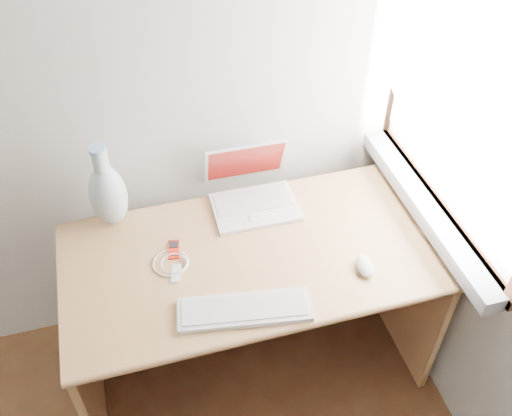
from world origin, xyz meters
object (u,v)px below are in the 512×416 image
object	(u,v)px
desk	(247,273)
laptop	(252,192)
vase	(108,193)
external_keyboard	(244,309)

from	to	relation	value
desk	laptop	bearing A→B (deg)	68.34
laptop	vase	bearing A→B (deg)	177.09
laptop	external_keyboard	xyz separation A→B (m)	(-0.17, -0.51, -0.04)
desk	vase	bearing A→B (deg)	154.52
external_keyboard	laptop	bearing A→B (deg)	81.11
laptop	desk	bearing A→B (deg)	-110.58
desk	vase	size ratio (longest dim) A/B	3.88
desk	laptop	size ratio (longest dim) A/B	4.13
external_keyboard	desk	bearing A→B (deg)	83.19
vase	external_keyboard	bearing A→B (deg)	-55.73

